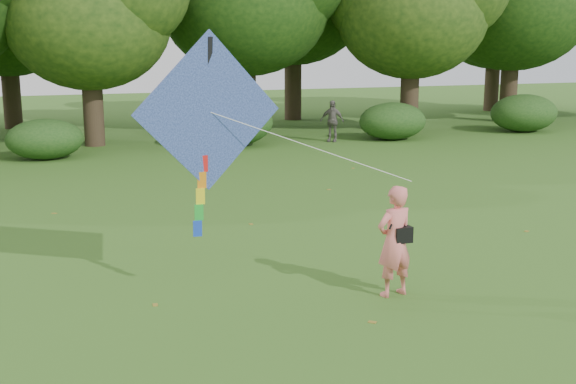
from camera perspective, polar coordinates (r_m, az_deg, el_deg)
name	(u,v)px	position (r m, az deg, el deg)	size (l,w,h in m)	color
ground	(367,308)	(11.44, 6.28, -9.10)	(100.00, 100.00, 0.00)	#265114
man_kite_flyer	(394,241)	(11.77, 8.41, -3.87)	(0.67, 0.44, 1.83)	#E8716D
bystander_right	(332,121)	(30.01, 3.50, 5.62)	(1.01, 0.42, 1.72)	#635D58
crossbody_bag	(402,234)	(11.77, 8.99, -3.28)	(0.43, 0.20, 0.72)	black
flying_kite	(209,114)	(11.26, -6.28, 6.11)	(4.26, 1.28, 3.22)	#24329D
tree_line	(167,6)	(33.08, -9.53, 14.28)	(54.70, 15.30, 9.48)	#3A2D1E
shrub_band	(136,130)	(27.61, -11.90, 4.85)	(39.15, 3.22, 1.88)	#264919
fallen_leaves	(302,232)	(15.76, 1.08, -3.15)	(10.48, 15.76, 0.01)	olive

